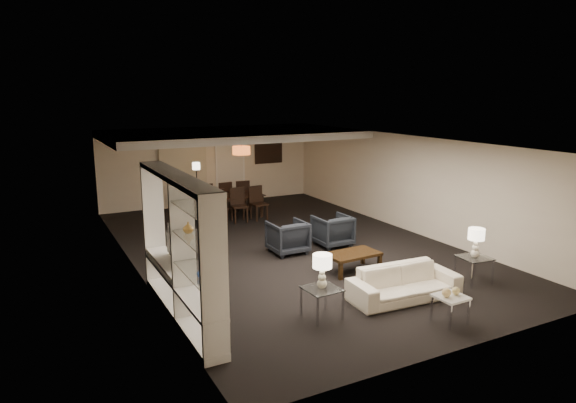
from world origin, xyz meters
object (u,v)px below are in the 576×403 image
(sofa, at_px, (404,283))
(marble_table, at_px, (450,309))
(pendant_light, at_px, (241,150))
(table_lamp_left, at_px, (322,271))
(chair_fm, at_px, (223,197))
(armchair_right, at_px, (332,230))
(dining_table, at_px, (231,206))
(vase_amber, at_px, (188,228))
(floor_speaker, at_px, (203,270))
(table_lamp_right, at_px, (476,243))
(side_table_right, at_px, (474,270))
(armchair_left, at_px, (288,237))
(chair_fl, at_px, (204,199))
(side_table_left, at_px, (322,303))
(chair_fr, at_px, (241,195))
(chair_nr, at_px, (259,203))
(vase_blue, at_px, (202,272))
(television, at_px, (171,246))
(chair_nl, at_px, (219,208))
(floor_lamp, at_px, (197,189))
(coffee_table, at_px, (352,262))

(sofa, distance_m, marble_table, 1.10)
(pendant_light, distance_m, sofa, 7.36)
(table_lamp_left, xyz_separation_m, chair_fm, (1.20, 7.72, -0.31))
(armchair_right, xyz_separation_m, dining_table, (-1.10, 3.77, -0.05))
(vase_amber, bearing_deg, floor_speaker, 64.45)
(table_lamp_right, xyz_separation_m, dining_table, (-2.20, 7.07, -0.47))
(side_table_right, height_order, table_lamp_right, table_lamp_right)
(armchair_left, distance_m, chair_fl, 4.45)
(side_table_left, height_order, table_lamp_left, table_lamp_left)
(armchair_right, height_order, chair_fr, chair_fr)
(side_table_right, relative_size, chair_nr, 0.57)
(side_table_left, height_order, chair_fr, chair_fr)
(vase_blue, height_order, chair_fl, vase_blue)
(vase_blue, bearing_deg, television, 89.02)
(armchair_right, xyz_separation_m, vase_amber, (-4.30, -2.79, 1.27))
(vase_blue, bearing_deg, vase_amber, 90.00)
(table_lamp_right, distance_m, chair_nl, 7.01)
(pendant_light, xyz_separation_m, armchair_right, (0.69, -3.88, -1.55))
(chair_nr, height_order, chair_fl, same)
(side_table_right, bearing_deg, chair_nl, 113.57)
(armchair_left, height_order, floor_lamp, floor_lamp)
(television, distance_m, chair_fl, 6.60)
(side_table_left, xyz_separation_m, chair_nr, (1.80, 6.42, 0.22))
(chair_nl, distance_m, chair_fm, 1.43)
(vase_amber, distance_m, floor_lamp, 7.72)
(table_lamp_right, height_order, vase_amber, vase_amber)
(pendant_light, bearing_deg, chair_nr, -75.92)
(coffee_table, bearing_deg, floor_lamp, 101.63)
(armchair_right, distance_m, vase_blue, 5.52)
(marble_table, xyz_separation_m, chair_fl, (-1.10, 8.82, 0.25))
(sofa, xyz_separation_m, television, (-3.67, 1.67, 0.75))
(side_table_right, bearing_deg, side_table_left, 180.00)
(table_lamp_right, relative_size, marble_table, 1.24)
(sofa, distance_m, chair_nl, 6.51)
(side_table_right, relative_size, vase_blue, 3.34)
(table_lamp_right, bearing_deg, side_table_left, 180.00)
(floor_speaker, xyz_separation_m, chair_nl, (2.01, 4.66, -0.02))
(armchair_left, xyz_separation_m, side_table_left, (-1.10, -3.30, -0.12))
(chair_fl, bearing_deg, marble_table, 92.02)
(sofa, relative_size, table_lamp_left, 3.53)
(armchair_right, height_order, marble_table, armchair_right)
(vase_amber, bearing_deg, pendant_light, 61.58)
(side_table_left, height_order, floor_lamp, floor_lamp)
(floor_speaker, bearing_deg, table_lamp_left, -39.31)
(coffee_table, distance_m, side_table_left, 2.34)
(chair_fr, xyz_separation_m, floor_lamp, (-1.37, 0.07, 0.31))
(sofa, relative_size, coffee_table, 1.82)
(chair_fl, relative_size, chair_fm, 1.00)
(coffee_table, xyz_separation_m, armchair_left, (-0.60, 1.70, 0.17))
(sofa, bearing_deg, chair_fl, 101.71)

